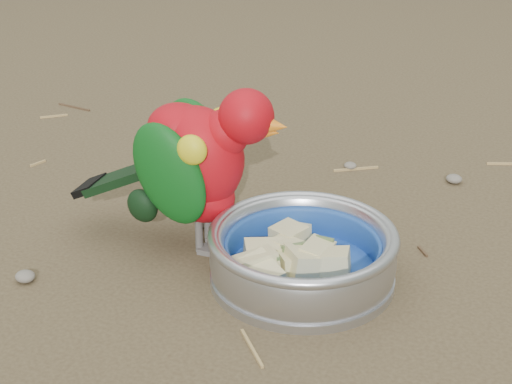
% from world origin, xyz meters
% --- Properties ---
extents(ground, '(60.00, 60.00, 0.00)m').
position_xyz_m(ground, '(0.00, 0.00, 0.00)').
color(ground, brown).
extents(food_bowl, '(0.20, 0.20, 0.02)m').
position_xyz_m(food_bowl, '(0.12, -0.04, 0.01)').
color(food_bowl, '#B2B2BA').
rests_on(food_bowl, ground).
extents(bowl_wall, '(0.20, 0.20, 0.04)m').
position_xyz_m(bowl_wall, '(0.12, -0.04, 0.04)').
color(bowl_wall, '#B2B2BA').
rests_on(bowl_wall, food_bowl).
extents(fruit_wedges, '(0.12, 0.12, 0.03)m').
position_xyz_m(fruit_wedges, '(0.12, -0.04, 0.03)').
color(fruit_wedges, beige).
rests_on(fruit_wedges, food_bowl).
extents(lory_parrot, '(0.24, 0.13, 0.19)m').
position_xyz_m(lory_parrot, '(-0.02, -0.01, 0.10)').
color(lory_parrot, '#AF0912').
rests_on(lory_parrot, ground).
extents(ground_debris, '(0.90, 0.80, 0.01)m').
position_xyz_m(ground_debris, '(-0.00, 0.07, 0.00)').
color(ground_debris, '#AB8951').
rests_on(ground_debris, ground).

